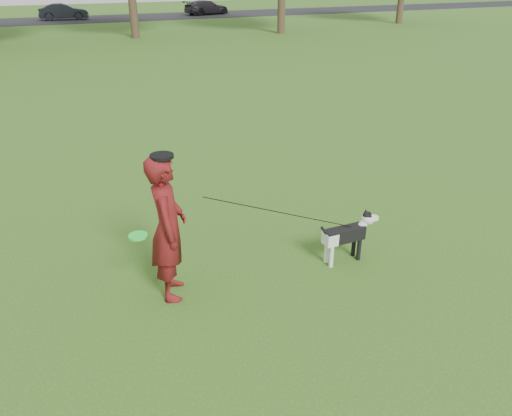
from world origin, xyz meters
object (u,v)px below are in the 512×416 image
dog (349,232)px  car_right (207,7)px  car_mid (64,12)px  man (168,228)px

dog → car_right: size_ratio=0.24×
dog → car_mid: bearing=90.3°
man → dog: bearing=-79.2°
dog → car_right: bearing=73.5°
man → car_right: man is taller
dog → man: bearing=174.4°
man → dog: size_ratio=1.96×
car_mid → car_right: size_ratio=0.91×
man → car_right: 42.23m
car_mid → dog: bearing=-174.9°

